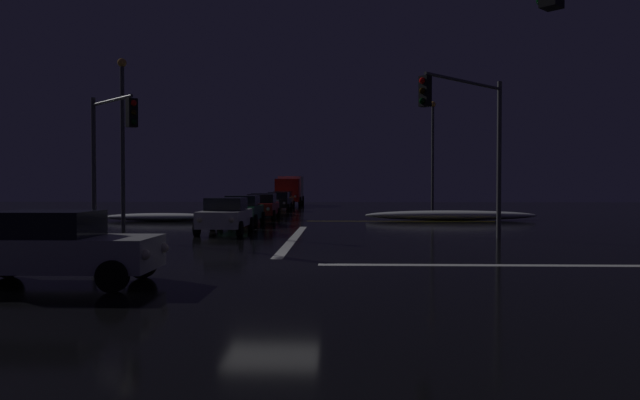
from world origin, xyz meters
name	(u,v)px	position (x,y,z in m)	size (l,w,h in m)	color
ground	(272,266)	(0.00, 0.00, -0.05)	(120.00, 120.00, 0.10)	black
stop_line_north	(294,238)	(0.00, 7.82, 0.00)	(0.35, 13.35, 0.01)	white
centre_line_ns	(308,221)	(0.00, 19.42, 0.00)	(22.00, 0.15, 0.01)	yellow
crosswalk_bar_east	(571,266)	(7.92, 0.00, 0.00)	(13.35, 0.40, 0.01)	white
snow_bank_left_curb	(164,217)	(-8.62, 19.27, 0.23)	(7.19, 1.50, 0.46)	white
snow_bank_right_curb	(451,215)	(8.62, 20.55, 0.30)	(10.38, 1.50, 0.59)	white
sedan_white	(226,215)	(-3.20, 10.28, 0.80)	(2.02, 4.33, 1.57)	silver
sedan_green	(242,210)	(-3.37, 15.93, 0.80)	(2.02, 4.33, 1.57)	#14512D
sedan_red	(262,206)	(-3.03, 21.46, 0.80)	(2.02, 4.33, 1.57)	maroon
sedan_gray	(264,204)	(-3.58, 26.69, 0.80)	(2.02, 4.33, 1.57)	slate
sedan_black	(279,201)	(-3.16, 33.33, 0.80)	(2.02, 4.33, 1.57)	black
sedan_orange	(283,200)	(-3.42, 39.71, 0.80)	(2.02, 4.33, 1.57)	#C66014
box_truck	(290,189)	(-3.33, 47.34, 1.71)	(2.68, 8.28, 3.08)	red
sedan_silver_crossing	(54,247)	(-4.28, -3.34, 0.80)	(4.33, 2.02, 1.57)	#B7B7BC
traffic_signal_nw	(110,139)	(-7.13, 7.13, 3.91)	(2.76, 2.76, 5.70)	#4C4C51
traffic_signal_ne	(470,125)	(6.73, 6.73, 4.37)	(3.78, 3.78, 6.27)	#4C4C51
streetlamp_right_far	(433,149)	(8.92, 29.42, 4.91)	(0.44, 0.44, 8.46)	#424247
streetlamp_left_near	(123,130)	(-8.92, 13.42, 4.88)	(0.44, 0.44, 8.40)	#424247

